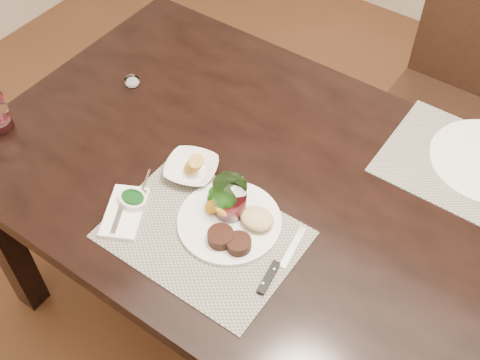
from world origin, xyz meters
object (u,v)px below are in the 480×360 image
Objects in this scene: wine_glass_near at (230,201)px; steak_knife at (275,270)px; dinner_plate at (233,222)px; cracker_bowl at (192,169)px; chair_far at (453,90)px.

steak_knife is at bearing -22.92° from wine_glass_near.
dinner_plate is at bearing 154.18° from steak_knife.
steak_knife is at bearing -4.76° from dinner_plate.
cracker_bowl is (-0.19, 0.08, 0.00)m from dinner_plate.
steak_knife is at bearing -20.15° from cracker_bowl.
dinner_plate is (-0.19, -1.11, 0.27)m from chair_far.
chair_far is at bearing 69.82° from cracker_bowl.
dinner_plate is at bearing -45.67° from wine_glass_near.
wine_glass_near is (-0.22, -1.08, 0.30)m from chair_far.
chair_far reaches higher than cracker_bowl.
wine_glass_near reaches higher than cracker_bowl.
chair_far is at bearing 80.00° from steak_knife.
steak_knife is 1.28× the size of cracker_bowl.
chair_far is 1.13m from cracker_bowl.
chair_far reaches higher than dinner_plate.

